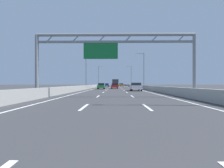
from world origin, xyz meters
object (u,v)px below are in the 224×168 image
Objects in this scene: streetlamp_left_mid at (87,68)px; streetlamp_right_mid at (143,68)px; yellow_car at (120,85)px; blue_car at (107,85)px; streetlamp_left_far at (99,75)px; green_car at (101,86)px; streetlamp_right_far at (131,75)px; sign_gantry at (113,48)px; box_truck at (115,83)px; orange_car at (122,85)px; red_car at (115,86)px; white_car at (136,87)px.

streetlamp_right_mid is (14.93, 0.00, 0.00)m from streetlamp_left_mid.
blue_car reaches higher than yellow_car.
streetlamp_left_far reaches higher than green_car.
streetlamp_right_far is (14.93, 38.65, 0.00)m from streetlamp_left_mid.
streetlamp_right_far reaches higher than sign_gantry.
streetlamp_left_far is at bearing -110.03° from yellow_car.
yellow_car is 1.01× the size of blue_car.
streetlamp_right_mid is at bearing -68.88° from streetlamp_left_far.
sign_gantry is at bearing -90.34° from box_truck.
streetlamp_left_mid is 41.44m from streetlamp_right_far.
green_car is (-10.87, -3.76, -4.66)m from streetlamp_right_mid.
streetlamp_left_mid and streetlamp_left_far have the same top height.
streetlamp_right_far is at bearing -71.03° from orange_car.
streetlamp_left_mid is at bearing -179.56° from red_car.
orange_car is 21.58m from box_truck.
streetlamp_left_far is at bearing 95.47° from green_car.
streetlamp_right_mid is at bearing 76.34° from sign_gantry.
white_car reaches higher than red_car.
sign_gantry is 1.69× the size of streetlamp_left_far.
blue_car is at bearing -172.51° from streetlamp_right_far.
streetlamp_right_far reaches higher than white_car.
streetlamp_left_far is at bearing 158.79° from blue_car.
green_car is 32.74m from box_truck.
orange_car is (7.23, 12.88, 0.01)m from blue_car.
streetlamp_left_mid is at bearing -90.00° from streetlamp_left_far.
red_car is 50.14m from orange_car.
orange_car is at bearing 85.84° from red_car.
streetlamp_right_mid is at bearing 19.08° from green_car.
white_car is 65.47m from orange_car.
streetlamp_left_far is 13.03m from box_truck.
white_car is (11.29, -54.06, -4.63)m from streetlamp_left_far.
white_car is at bearing -103.30° from streetlamp_right_mid.
box_truck is at bearing -126.43° from streetlamp_right_far.
streetlamp_left_far is 32.13m from yellow_car.
streetlamp_left_mid reaches higher than sign_gantry.
sign_gantry is 3.60× the size of yellow_car.
blue_car is (3.78, -1.47, -4.65)m from streetlamp_left_far.
streetlamp_left_mid is 1.06× the size of box_truck.
streetlamp_right_far is at bearing 90.00° from streetlamp_right_mid.
streetlamp_left_mid is at bearing -104.87° from box_truck.
blue_car is at bearing 98.13° from white_car.
streetlamp_right_far is 1.06× the size of box_truck.
streetlamp_right_mid is 29.91m from box_truck.
sign_gantry is 1.78× the size of box_truck.
streetlamp_left_mid reaches higher than blue_car.
streetlamp_right_far is at bearing -82.29° from yellow_car.
yellow_car is (-4.04, 68.52, -4.67)m from streetlamp_right_mid.
box_truck is at bearing -52.30° from streetlamp_left_far.
white_car is (3.91, -15.46, 0.05)m from red_car.
streetlamp_left_mid is 2.14× the size of yellow_car.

